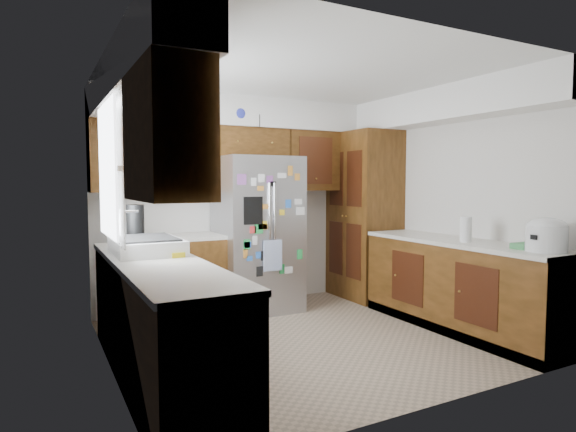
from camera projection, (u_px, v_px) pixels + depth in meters
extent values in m
plane|color=tan|center=(309.00, 338.00, 4.63)|extent=(3.60, 3.60, 0.00)
cube|color=silver|center=(244.00, 203.00, 5.96)|extent=(3.60, 0.04, 2.50)
cube|color=silver|center=(109.00, 215.00, 3.70)|extent=(0.04, 3.20, 2.50)
cube|color=silver|center=(448.00, 205.00, 5.39)|extent=(0.04, 3.20, 2.50)
cube|color=silver|center=(434.00, 221.00, 3.14)|extent=(3.60, 0.04, 2.50)
cube|color=white|center=(310.00, 74.00, 4.46)|extent=(3.60, 3.20, 0.02)
cube|color=white|center=(250.00, 113.00, 5.71)|extent=(3.60, 0.38, 0.35)
cube|color=white|center=(131.00, 76.00, 3.72)|extent=(0.38, 3.20, 0.35)
cube|color=white|center=(438.00, 107.00, 5.23)|extent=(0.38, 3.20, 0.35)
cube|color=#3A230B|center=(154.00, 157.00, 5.24)|extent=(1.33, 0.34, 0.75)
cube|color=#3A230B|center=(329.00, 162.00, 6.30)|extent=(1.33, 0.34, 0.75)
cube|color=#3A230B|center=(166.00, 135.00, 2.73)|extent=(0.34, 0.85, 0.75)
cube|color=white|center=(108.00, 170.00, 3.77)|extent=(0.02, 0.90, 1.05)
cube|color=white|center=(113.00, 170.00, 3.79)|extent=(0.01, 1.02, 1.15)
cube|color=#2135C2|center=(167.00, 171.00, 5.13)|extent=(0.16, 0.02, 0.22)
cube|color=beige|center=(133.00, 151.00, 4.95)|extent=(0.16, 0.02, 0.20)
cube|color=#3A230B|center=(159.00, 323.00, 3.64)|extent=(0.60, 2.60, 0.88)
cube|color=#3A230B|center=(187.00, 278.00, 5.36)|extent=(0.75, 0.60, 0.88)
cube|color=silver|center=(158.00, 263.00, 3.61)|extent=(0.63, 2.60, 0.04)
cube|color=silver|center=(186.00, 237.00, 5.33)|extent=(0.75, 0.60, 0.04)
cube|color=black|center=(160.00, 373.00, 3.66)|extent=(0.60, 2.60, 0.10)
cube|color=white|center=(239.00, 348.00, 3.03)|extent=(0.01, 0.58, 0.80)
cube|color=#3A230B|center=(460.00, 287.00, 4.89)|extent=(0.60, 2.25, 0.88)
cube|color=silver|center=(461.00, 242.00, 4.85)|extent=(0.63, 2.25, 0.04)
cube|color=black|center=(459.00, 325.00, 4.91)|extent=(0.60, 2.25, 0.10)
cube|color=#3A230B|center=(364.00, 215.00, 6.27)|extent=(0.60, 0.90, 2.15)
cube|color=gray|center=(257.00, 234.00, 5.63)|extent=(0.90, 0.75, 1.80)
cylinder|color=silver|center=(270.00, 224.00, 5.26)|extent=(0.02, 0.02, 0.90)
cylinder|color=silver|center=(275.00, 224.00, 5.29)|extent=(0.02, 0.02, 0.90)
cube|color=black|center=(253.00, 211.00, 5.17)|extent=(0.22, 0.01, 0.30)
cube|color=white|center=(273.00, 255.00, 5.29)|extent=(0.22, 0.01, 0.34)
cube|color=white|center=(298.00, 202.00, 5.43)|extent=(0.09, 0.00, 0.06)
cube|color=black|center=(260.00, 271.00, 5.25)|extent=(0.08, 0.00, 0.11)
cube|color=orange|center=(290.00, 171.00, 5.35)|extent=(0.06, 0.00, 0.11)
cube|color=blue|center=(258.00, 255.00, 5.23)|extent=(0.06, 0.00, 0.07)
cube|color=orange|center=(266.00, 207.00, 5.24)|extent=(0.09, 0.00, 0.05)
cube|color=white|center=(282.00, 175.00, 5.31)|extent=(0.11, 0.00, 0.06)
cube|color=black|center=(264.00, 256.00, 5.27)|extent=(0.07, 0.00, 0.11)
cube|color=#8C4C99|center=(242.00, 179.00, 5.09)|extent=(0.10, 0.00, 0.11)
cube|color=yellow|center=(263.00, 225.00, 5.24)|extent=(0.11, 0.00, 0.09)
cube|color=white|center=(255.00, 240.00, 5.20)|extent=(0.06, 0.00, 0.10)
cube|color=green|center=(300.00, 254.00, 5.48)|extent=(0.07, 0.00, 0.11)
cube|color=red|center=(253.00, 230.00, 5.19)|extent=(0.07, 0.00, 0.08)
cube|color=blue|center=(288.00, 204.00, 5.37)|extent=(0.07, 0.00, 0.09)
cube|color=orange|center=(265.00, 227.00, 5.25)|extent=(0.06, 0.00, 0.06)
cube|color=orange|center=(297.00, 177.00, 5.40)|extent=(0.07, 0.00, 0.08)
cube|color=blue|center=(248.00, 245.00, 5.17)|extent=(0.08, 0.00, 0.07)
cube|color=white|center=(288.00, 270.00, 5.42)|extent=(0.11, 0.00, 0.08)
cube|color=green|center=(247.00, 245.00, 5.16)|extent=(0.07, 0.00, 0.11)
cube|color=yellow|center=(282.00, 212.00, 5.34)|extent=(0.06, 0.00, 0.06)
cube|color=green|center=(282.00, 269.00, 5.38)|extent=(0.06, 0.00, 0.11)
cube|color=orange|center=(245.00, 254.00, 5.16)|extent=(0.05, 0.00, 0.10)
cube|color=black|center=(273.00, 184.00, 5.27)|extent=(0.07, 0.00, 0.05)
cube|color=white|center=(254.00, 182.00, 5.15)|extent=(0.06, 0.00, 0.09)
cube|color=#8C4C99|center=(270.00, 180.00, 5.24)|extent=(0.08, 0.00, 0.08)
cube|color=blue|center=(250.00, 258.00, 5.19)|extent=(0.07, 0.00, 0.05)
cube|color=green|center=(259.00, 229.00, 5.22)|extent=(0.10, 0.00, 0.11)
cube|color=white|center=(300.00, 211.00, 5.45)|extent=(0.11, 0.00, 0.09)
cube|color=white|center=(261.00, 178.00, 5.19)|extent=(0.07, 0.00, 0.09)
cube|color=orange|center=(261.00, 188.00, 5.20)|extent=(0.08, 0.00, 0.05)
cube|color=#3A230B|center=(249.00, 143.00, 5.76)|extent=(0.96, 0.34, 0.35)
sphere|color=#2831AC|center=(237.00, 115.00, 5.57)|extent=(0.27, 0.27, 0.27)
cylinder|color=black|center=(255.00, 122.00, 5.68)|extent=(0.25, 0.25, 0.14)
ellipsoid|color=#333338|center=(255.00, 116.00, 5.68)|extent=(0.23, 0.23, 0.10)
cube|color=white|center=(147.00, 246.00, 3.95)|extent=(0.52, 0.70, 0.12)
cube|color=black|center=(146.00, 238.00, 3.95)|extent=(0.44, 0.60, 0.02)
cylinder|color=silver|center=(121.00, 228.00, 3.85)|extent=(0.02, 0.02, 0.30)
cylinder|color=silver|center=(128.00, 211.00, 3.87)|extent=(0.16, 0.02, 0.02)
cube|color=yellow|center=(176.00, 254.00, 3.79)|extent=(0.10, 0.18, 0.04)
cube|color=black|center=(136.00, 240.00, 4.43)|extent=(0.18, 0.14, 0.10)
cylinder|color=black|center=(135.00, 220.00, 4.42)|extent=(0.16, 0.16, 0.28)
cylinder|color=gray|center=(130.00, 234.00, 4.54)|extent=(0.14, 0.14, 0.20)
sphere|color=white|center=(133.00, 231.00, 4.79)|extent=(0.20, 0.20, 0.20)
cube|color=#3F72B2|center=(116.00, 232.00, 4.79)|extent=(0.14, 0.10, 0.18)
cube|color=#BFB28C|center=(133.00, 233.00, 4.93)|extent=(0.10, 0.08, 0.14)
cylinder|color=white|center=(145.00, 242.00, 4.23)|extent=(0.08, 0.08, 0.11)
cylinder|color=white|center=(546.00, 239.00, 4.05)|extent=(0.33, 0.33, 0.22)
ellipsoid|color=white|center=(547.00, 226.00, 4.04)|extent=(0.32, 0.32, 0.14)
cube|color=black|center=(535.00, 237.00, 3.98)|extent=(0.04, 0.06, 0.04)
cylinder|color=white|center=(466.00, 229.00, 4.70)|extent=(0.11, 0.11, 0.25)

